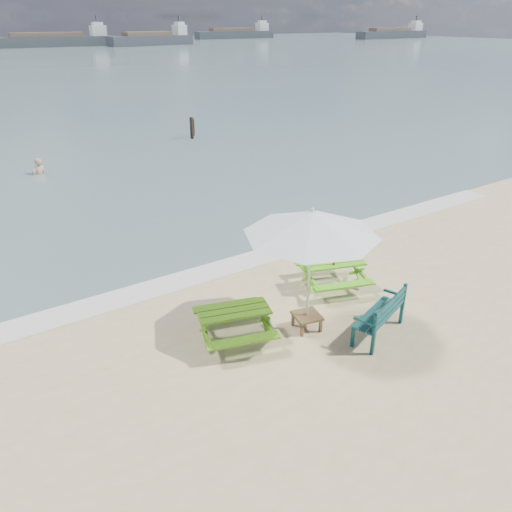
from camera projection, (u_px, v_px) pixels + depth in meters
foam_strip at (234, 264)px, 13.71m from camera, size 22.00×0.90×0.01m
picnic_table_left at (234, 325)px, 10.44m from camera, size 1.89×2.00×0.71m
picnic_table_right at (333, 275)px, 12.45m from camera, size 1.96×2.06×0.72m
park_bench at (378, 322)px, 10.59m from camera, size 1.63×0.98×0.95m
side_table at (307, 321)px, 10.83m from camera, size 0.66×0.66×0.36m
patio_umbrella at (312, 223)px, 9.83m from camera, size 3.29×3.29×2.74m
beer_bottle at (334, 262)px, 12.08m from camera, size 0.06×0.06×0.23m
swimmer at (40, 178)px, 21.71m from camera, size 0.75×0.60×1.78m
mooring_pilings at (192, 130)px, 27.90m from camera, size 0.58×0.78×1.38m
cargo_ships at (177, 37)px, 129.90m from camera, size 156.36×34.45×4.40m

